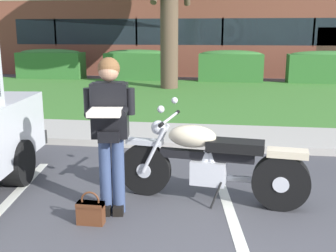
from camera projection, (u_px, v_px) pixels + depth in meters
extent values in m
cube|color=#ADA89E|center=(233.00, 147.00, 6.89)|extent=(60.00, 0.20, 0.12)
cube|color=#ADA89E|center=(232.00, 136.00, 7.72)|extent=(60.00, 1.50, 0.08)
cube|color=#3D752D|center=(231.00, 97.00, 12.21)|extent=(60.00, 7.81, 0.06)
cylinder|color=black|center=(145.00, 169.00, 5.00)|extent=(0.65, 0.18, 0.64)
cylinder|color=silver|center=(145.00, 169.00, 5.00)|extent=(0.19, 0.14, 0.18)
cylinder|color=black|center=(281.00, 182.00, 4.59)|extent=(0.66, 0.26, 0.64)
cylinder|color=silver|center=(281.00, 182.00, 4.59)|extent=(0.20, 0.22, 0.18)
cube|color=silver|center=(145.00, 142.00, 4.92)|extent=(0.45, 0.19, 0.06)
cube|color=beige|center=(287.00, 153.00, 4.50)|extent=(0.46, 0.25, 0.08)
cylinder|color=silver|center=(154.00, 150.00, 4.83)|extent=(0.31, 0.08, 0.58)
cylinder|color=silver|center=(157.00, 147.00, 4.98)|extent=(0.31, 0.08, 0.58)
sphere|color=silver|center=(158.00, 127.00, 4.83)|extent=(0.17, 0.17, 0.17)
cylinder|color=silver|center=(170.00, 118.00, 4.77)|extent=(0.12, 0.72, 0.03)
cylinder|color=black|center=(161.00, 125.00, 4.43)|extent=(0.06, 0.10, 0.04)
cylinder|color=black|center=(177.00, 112.00, 5.11)|extent=(0.06, 0.10, 0.04)
sphere|color=silver|center=(161.00, 109.00, 4.46)|extent=(0.08, 0.08, 0.08)
sphere|color=silver|center=(175.00, 100.00, 5.02)|extent=(0.08, 0.08, 0.08)
cube|color=black|center=(206.00, 155.00, 4.75)|extent=(1.10, 0.24, 0.10)
ellipsoid|color=beige|center=(192.00, 136.00, 4.75)|extent=(0.60, 0.39, 0.26)
cube|color=black|center=(235.00, 146.00, 4.64)|extent=(0.67, 0.36, 0.12)
cube|color=silver|center=(208.00, 172.00, 4.79)|extent=(0.43, 0.29, 0.28)
cylinder|color=silver|center=(206.00, 159.00, 4.76)|extent=(0.19, 0.14, 0.21)
cylinder|color=silver|center=(212.00, 159.00, 4.74)|extent=(0.19, 0.14, 0.21)
cylinder|color=silver|center=(241.00, 179.00, 4.85)|extent=(0.61, 0.15, 0.08)
cylinder|color=silver|center=(258.00, 181.00, 4.80)|extent=(0.61, 0.15, 0.08)
cylinder|color=black|center=(216.00, 195.00, 4.66)|extent=(0.13, 0.11, 0.30)
cube|color=black|center=(119.00, 208.00, 4.55)|extent=(0.14, 0.25, 0.10)
cube|color=black|center=(107.00, 208.00, 4.55)|extent=(0.14, 0.25, 0.10)
cylinder|color=navy|center=(118.00, 175.00, 4.48)|extent=(0.14, 0.14, 0.86)
cylinder|color=navy|center=(106.00, 175.00, 4.49)|extent=(0.14, 0.14, 0.86)
cube|color=black|center=(110.00, 110.00, 4.32)|extent=(0.41, 0.27, 0.58)
cube|color=black|center=(109.00, 85.00, 4.26)|extent=(0.32, 0.24, 0.06)
sphere|color=#A87A5B|center=(109.00, 71.00, 4.23)|extent=(0.21, 0.21, 0.21)
sphere|color=brown|center=(109.00, 68.00, 4.24)|extent=(0.23, 0.23, 0.23)
cube|color=black|center=(109.00, 136.00, 4.25)|extent=(0.23, 0.13, 0.12)
cylinder|color=black|center=(123.00, 112.00, 4.16)|extent=(0.14, 0.35, 0.09)
cylinder|color=black|center=(92.00, 111.00, 4.16)|extent=(0.14, 0.35, 0.09)
cylinder|color=black|center=(130.00, 101.00, 4.28)|extent=(0.10, 0.10, 0.28)
cylinder|color=black|center=(88.00, 101.00, 4.28)|extent=(0.10, 0.10, 0.28)
cube|color=beige|center=(105.00, 112.00, 4.02)|extent=(0.36, 0.36, 0.05)
cube|color=#562D19|center=(91.00, 213.00, 4.26)|extent=(0.28, 0.12, 0.24)
cube|color=#562D19|center=(90.00, 204.00, 4.24)|extent=(0.28, 0.13, 0.04)
torus|color=#562D19|center=(90.00, 201.00, 4.23)|extent=(0.20, 0.02, 0.20)
cylinder|color=black|center=(18.00, 163.00, 5.32)|extent=(0.30, 0.62, 0.60)
cylinder|color=brown|center=(169.00, 37.00, 13.64)|extent=(0.59, 0.59, 3.55)
cube|color=#336B2D|center=(51.00, 66.00, 16.90)|extent=(2.69, 0.90, 1.10)
ellipsoid|color=#336B2D|center=(50.00, 52.00, 16.77)|extent=(2.55, 0.84, 0.28)
cube|color=#336B2D|center=(138.00, 67.00, 16.39)|extent=(2.60, 0.90, 1.10)
ellipsoid|color=#336B2D|center=(138.00, 53.00, 16.26)|extent=(2.47, 0.84, 0.28)
cube|color=#336B2D|center=(231.00, 68.00, 15.88)|extent=(2.44, 0.90, 1.10)
ellipsoid|color=#336B2D|center=(231.00, 54.00, 15.75)|extent=(2.32, 0.84, 0.28)
cube|color=#336B2D|center=(329.00, 69.00, 15.36)|extent=(3.06, 0.90, 1.10)
ellipsoid|color=#336B2D|center=(331.00, 55.00, 15.24)|extent=(2.91, 0.84, 0.28)
cube|color=brown|center=(224.00, 35.00, 21.56)|extent=(21.68, 9.00, 3.49)
cube|color=#1E282D|center=(222.00, 32.00, 17.21)|extent=(18.43, 0.06, 1.10)
cube|color=brown|center=(55.00, 32.00, 18.23)|extent=(0.08, 0.04, 1.20)
cube|color=brown|center=(137.00, 32.00, 17.71)|extent=(0.08, 0.04, 1.20)
cube|color=brown|center=(222.00, 32.00, 17.20)|extent=(0.08, 0.04, 1.20)
cube|color=brown|center=(314.00, 32.00, 16.68)|extent=(0.08, 0.04, 1.20)
cube|color=#473323|center=(328.00, 54.00, 16.81)|extent=(1.00, 0.08, 2.10)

